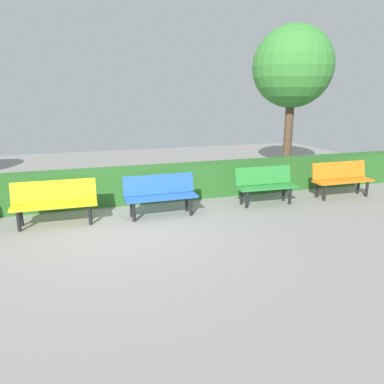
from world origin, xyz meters
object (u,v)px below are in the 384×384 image
Objects in this scene: bench_green at (265,184)px; bench_yellow at (55,201)px; bench_orange at (341,178)px; tree_near at (293,67)px; bench_blue at (160,193)px.

bench_green is 0.88× the size of bench_yellow.
bench_orange is 0.34× the size of tree_near.
tree_near is at bearing -149.43° from bench_blue.
bench_orange is 1.09× the size of bench_green.
bench_blue is 2.10m from bench_yellow.
bench_yellow is (4.61, -0.00, 0.00)m from bench_green.
bench_blue is at bearing 1.45° from bench_orange.
bench_orange is at bearing -179.78° from bench_blue.
bench_orange is at bearing 85.35° from tree_near.
tree_near is (-0.23, -2.88, 2.80)m from bench_orange.
bench_orange is at bearing -178.85° from bench_green.
bench_green is (2.12, -0.03, -0.00)m from bench_orange.
tree_near is (-2.36, -2.85, 2.80)m from bench_green.
tree_near is at bearing -156.35° from bench_yellow.
bench_yellow is (6.74, -0.04, 0.00)m from bench_orange.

